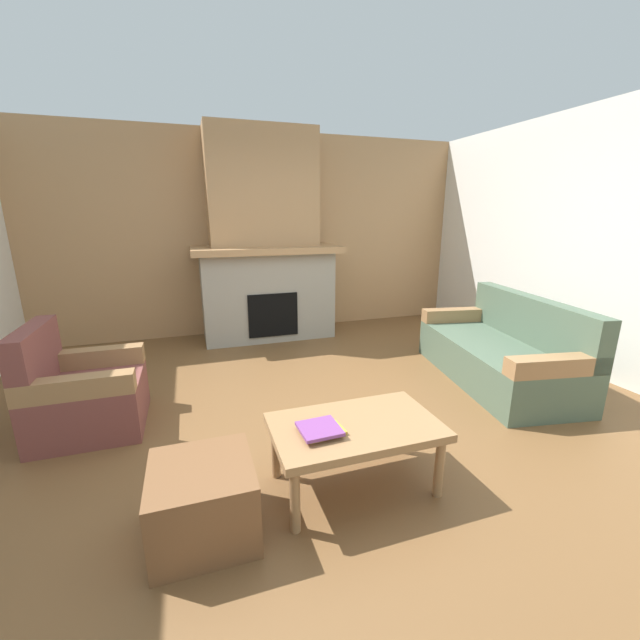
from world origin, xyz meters
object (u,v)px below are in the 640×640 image
object	(u,v)px
armchair	(83,394)
ottoman	(203,501)
fireplace	(265,251)
couch	(501,353)
coffee_table	(355,431)

from	to	relation	value
armchair	ottoman	bearing A→B (deg)	-59.13
fireplace	ottoman	bearing A→B (deg)	-106.41
couch	fireplace	bearing A→B (deg)	130.59
fireplace	armchair	world-z (taller)	fireplace
fireplace	ottoman	xyz separation A→B (m)	(-1.00, -3.40, -0.96)
coffee_table	ottoman	bearing A→B (deg)	-173.43
couch	coffee_table	distance (m)	2.29
fireplace	couch	world-z (taller)	fireplace
coffee_table	fireplace	bearing A→B (deg)	88.14
fireplace	couch	distance (m)	3.10
armchair	fireplace	bearing A→B (deg)	47.43
armchair	coffee_table	bearing A→B (deg)	-36.84
armchair	ottoman	world-z (taller)	armchair
ottoman	fireplace	bearing A→B (deg)	73.59
fireplace	armchair	distance (m)	2.85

